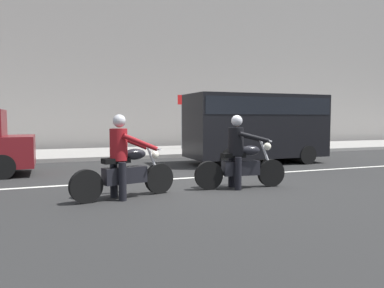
{
  "coord_description": "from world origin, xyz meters",
  "views": [
    {
      "loc": [
        -3.67,
        -8.29,
        1.58
      ],
      "look_at": [
        -0.85,
        -0.93,
        1.03
      ],
      "focal_mm": 35.36,
      "sensor_mm": 36.0,
      "label": 1
    }
  ],
  "objects_px": {
    "motorcycle_with_rider_crimson": "(124,164)",
    "street_sign_post": "(182,116)",
    "parked_van_black": "(256,124)",
    "motorcycle_with_rider_black_leather": "(240,159)"
  },
  "relations": [
    {
      "from": "motorcycle_with_rider_crimson",
      "to": "street_sign_post",
      "type": "xyz_separation_m",
      "value": [
        4.5,
        9.3,
        1.0
      ]
    },
    {
      "from": "parked_van_black",
      "to": "motorcycle_with_rider_black_leather",
      "type": "bearing_deg",
      "value": -124.73
    },
    {
      "from": "street_sign_post",
      "to": "motorcycle_with_rider_black_leather",
      "type": "bearing_deg",
      "value": -101.55
    },
    {
      "from": "motorcycle_with_rider_black_leather",
      "to": "motorcycle_with_rider_crimson",
      "type": "distance_m",
      "value": 2.63
    },
    {
      "from": "motorcycle_with_rider_crimson",
      "to": "street_sign_post",
      "type": "distance_m",
      "value": 10.38
    },
    {
      "from": "motorcycle_with_rider_black_leather",
      "to": "parked_van_black",
      "type": "height_order",
      "value": "parked_van_black"
    },
    {
      "from": "motorcycle_with_rider_crimson",
      "to": "parked_van_black",
      "type": "bearing_deg",
      "value": 37.21
    },
    {
      "from": "motorcycle_with_rider_crimson",
      "to": "motorcycle_with_rider_black_leather",
      "type": "bearing_deg",
      "value": 2.77
    },
    {
      "from": "motorcycle_with_rider_black_leather",
      "to": "street_sign_post",
      "type": "height_order",
      "value": "street_sign_post"
    },
    {
      "from": "street_sign_post",
      "to": "motorcycle_with_rider_crimson",
      "type": "bearing_deg",
      "value": -115.84
    }
  ]
}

